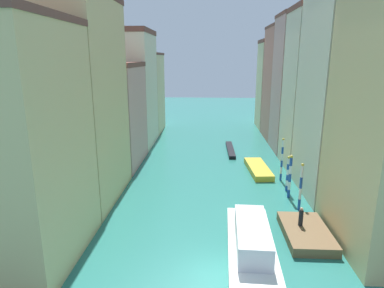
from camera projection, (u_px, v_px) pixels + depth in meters
name	position (u px, v px, depth m)	size (l,w,h in m)	color
ground_plane	(211.00, 163.00, 45.74)	(154.00, 154.00, 0.00)	#28756B
building_left_0	(21.00, 145.00, 22.17)	(6.88, 9.89, 16.71)	#DBB77A
building_left_1	(79.00, 101.00, 32.06)	(6.88, 11.45, 19.80)	#DBB77A
building_left_2	(114.00, 115.00, 43.77)	(6.88, 10.64, 13.44)	tan
building_left_3	(131.00, 89.00, 53.49)	(6.88, 10.78, 18.26)	beige
building_left_4	(144.00, 93.00, 63.78)	(6.88, 9.64, 14.89)	beige
building_right_1	(343.00, 92.00, 33.09)	(6.88, 9.91, 21.43)	beige
building_right_2	(315.00, 90.00, 41.88)	(6.88, 7.48, 20.08)	beige
building_right_3	(299.00, 85.00, 49.59)	(6.88, 7.78, 20.19)	tan
building_right_4	(286.00, 83.00, 57.89)	(6.88, 9.28, 19.30)	#C6705B
building_right_5	(276.00, 85.00, 66.86)	(6.88, 8.17, 17.44)	beige
waterfront_dock	(306.00, 233.00, 26.66)	(3.48, 5.99, 0.75)	brown
person_on_dock	(301.00, 217.00, 26.93)	(0.36, 0.36, 1.56)	black
mooring_pole_0	(301.00, 187.00, 30.96)	(0.28, 0.28, 4.63)	#1E479E
mooring_pole_1	(290.00, 176.00, 33.81)	(0.31, 0.31, 4.54)	#1E479E
mooring_pole_2	(288.00, 173.00, 35.57)	(0.32, 0.32, 3.94)	#1E479E
mooring_pole_3	(282.00, 159.00, 38.56)	(0.27, 0.27, 5.09)	#1E479E
vaporetto_white	(251.00, 246.00, 23.65)	(3.77, 11.98, 2.68)	white
gondola_black	(230.00, 150.00, 51.24)	(1.06, 8.70, 0.49)	black
motorboat_0	(258.00, 169.00, 42.08)	(2.84, 7.71, 0.71)	gold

